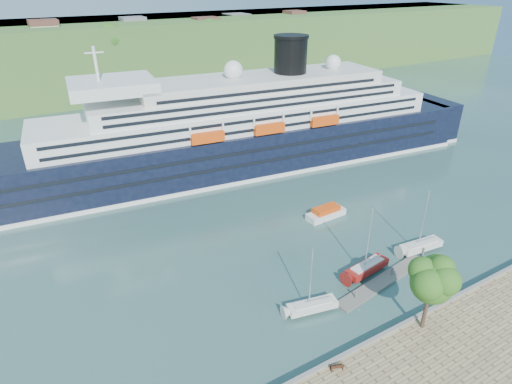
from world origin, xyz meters
name	(u,v)px	position (x,y,z in m)	size (l,w,h in m)	color
ground	(404,328)	(0.00, 0.00, 0.00)	(400.00, 400.00, 0.00)	#284846
far_hillside	(106,55)	(0.00, 145.00, 12.00)	(400.00, 50.00, 24.00)	#376327
quay_coping	(407,322)	(0.00, -0.20, 1.15)	(220.00, 0.50, 0.30)	slate
cruise_ship	(234,107)	(5.25, 53.62, 13.82)	(123.05, 17.92, 27.63)	black
park_bench	(337,366)	(-11.78, -1.20, 1.49)	(1.53, 0.63, 0.98)	#432113
promenade_tree	(430,291)	(1.09, -1.52, 6.32)	(6.43, 6.43, 10.65)	#2A5616
floating_pontoon	(383,281)	(4.17, 7.68, 0.20)	(17.72, 2.17, 0.39)	#65625A
sailboat_white_near	(314,283)	(-7.96, 8.04, 4.66)	(7.21, 2.00, 9.32)	silver
sailboat_red	(370,243)	(3.56, 10.35, 5.24)	(8.11, 2.25, 10.47)	maroon
sailboat_white_far	(426,223)	(14.77, 10.27, 5.09)	(7.89, 2.19, 10.19)	silver
tender_launch	(326,212)	(8.71, 26.02, 1.03)	(7.47, 2.56, 2.06)	#DF460D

